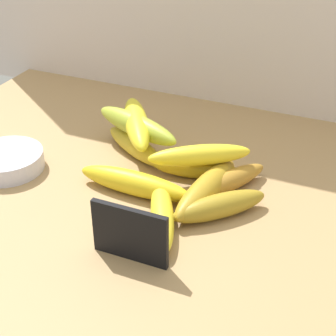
# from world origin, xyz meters

# --- Properties ---
(counter_top) EXTENTS (1.10, 0.76, 0.03)m
(counter_top) POSITION_xyz_m (0.00, 0.00, 0.01)
(counter_top) COLOR #A27F51
(counter_top) RESTS_ON ground
(chalkboard_sign) EXTENTS (0.11, 0.02, 0.08)m
(chalkboard_sign) POSITION_xyz_m (0.00, -0.15, 0.07)
(chalkboard_sign) COLOR black
(chalkboard_sign) RESTS_ON counter_top
(fruit_bowl) EXTENTS (0.13, 0.13, 0.03)m
(fruit_bowl) POSITION_xyz_m (-0.30, -0.03, 0.05)
(fruit_bowl) COLOR silver
(fruit_bowl) RESTS_ON counter_top
(banana_0) EXTENTS (0.14, 0.14, 0.04)m
(banana_0) POSITION_xyz_m (0.08, -0.01, 0.05)
(banana_0) COLOR olive
(banana_0) RESTS_ON counter_top
(banana_1) EXTENTS (0.20, 0.04, 0.04)m
(banana_1) POSITION_xyz_m (-0.06, -0.01, 0.05)
(banana_1) COLOR yellow
(banana_1) RESTS_ON counter_top
(banana_2) EXTENTS (0.16, 0.11, 0.04)m
(banana_2) POSITION_xyz_m (-0.12, 0.11, 0.05)
(banana_2) COLOR gold
(banana_2) RESTS_ON counter_top
(banana_3) EXTENTS (0.12, 0.17, 0.03)m
(banana_3) POSITION_xyz_m (0.07, 0.05, 0.05)
(banana_3) COLOR #A87627
(banana_3) RESTS_ON counter_top
(banana_4) EXTENTS (0.11, 0.17, 0.03)m
(banana_4) POSITION_xyz_m (0.01, -0.06, 0.05)
(banana_4) COLOR yellow
(banana_4) RESTS_ON counter_top
(banana_5) EXTENTS (0.07, 0.19, 0.04)m
(banana_5) POSITION_xyz_m (0.05, 0.02, 0.05)
(banana_5) COLOR #AB8521
(banana_5) RESTS_ON counter_top
(banana_6) EXTENTS (0.16, 0.06, 0.03)m
(banana_6) POSITION_xyz_m (0.01, 0.08, 0.05)
(banana_6) COLOR gold
(banana_6) RESTS_ON counter_top
(banana_7) EXTENTS (0.19, 0.10, 0.04)m
(banana_7) POSITION_xyz_m (-0.12, 0.11, 0.09)
(banana_7) COLOR #9FAF31
(banana_7) RESTS_ON banana_2
(banana_8) EXTENTS (0.16, 0.12, 0.03)m
(banana_8) POSITION_xyz_m (0.02, 0.07, 0.08)
(banana_8) COLOR yellow
(banana_8) RESTS_ON banana_6
(banana_9) EXTENTS (0.14, 0.19, 0.04)m
(banana_9) POSITION_xyz_m (-0.12, 0.12, 0.09)
(banana_9) COLOR yellow
(banana_9) RESTS_ON banana_2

